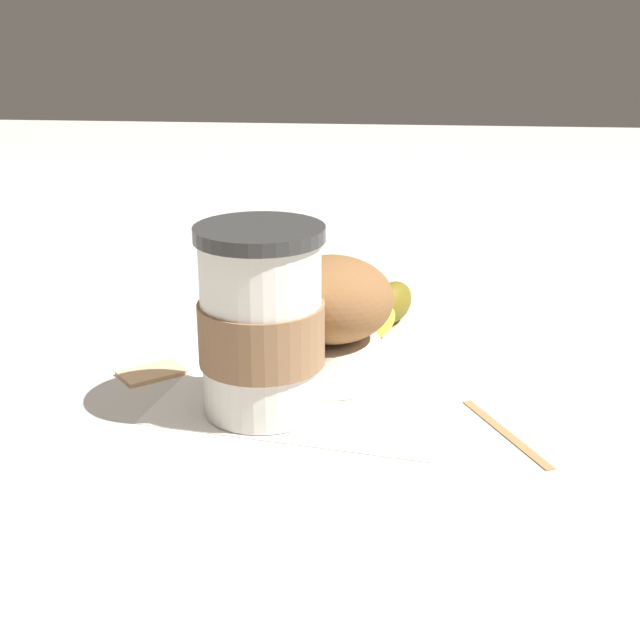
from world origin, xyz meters
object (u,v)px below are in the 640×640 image
Objects in this scene: banana at (359,320)px; sugar_packet at (152,370)px; coffee_cup at (261,323)px; muffin at (331,317)px.

banana is 3.17× the size of sugar_packet.
coffee_cup is 0.13m from sugar_packet.
muffin is at bearing -92.33° from sugar_packet.
banana is (0.14, -0.06, -0.05)m from coffee_cup.
muffin is (0.05, -0.05, -0.01)m from coffee_cup.
coffee_cup reaches higher than banana.
coffee_cup is 0.17m from banana.
coffee_cup is 1.37× the size of muffin.
coffee_cup is 2.77× the size of sugar_packet.
coffee_cup reaches higher than sugar_packet.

